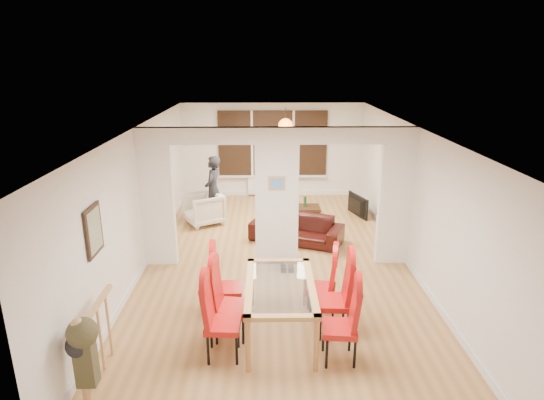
{
  "coord_description": "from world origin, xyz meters",
  "views": [
    {
      "loc": [
        -0.21,
        -8.0,
        3.77
      ],
      "look_at": [
        -0.08,
        0.6,
        1.06
      ],
      "focal_mm": 30.0,
      "sensor_mm": 36.0,
      "label": 1
    }
  ],
  "objects_px": {
    "dining_chair_la": "(223,319)",
    "person": "(213,190)",
    "dining_chair_lb": "(230,301)",
    "dining_chair_lc": "(228,284)",
    "dining_chair_rb": "(333,296)",
    "armchair": "(203,208)",
    "television": "(354,206)",
    "bottle": "(305,201)",
    "dining_table": "(280,309)",
    "dining_chair_rc": "(321,284)",
    "bowl": "(288,205)",
    "coffee_table": "(298,211)",
    "sofa": "(296,229)",
    "dining_chair_ra": "(340,323)"
  },
  "relations": [
    {
      "from": "person",
      "to": "television",
      "type": "bearing_deg",
      "value": 107.59
    },
    {
      "from": "dining_chair_lc",
      "to": "dining_chair_la",
      "type": "bearing_deg",
      "value": -90.6
    },
    {
      "from": "dining_chair_lb",
      "to": "coffee_table",
      "type": "bearing_deg",
      "value": 83.56
    },
    {
      "from": "dining_chair_lc",
      "to": "dining_chair_ra",
      "type": "bearing_deg",
      "value": -36.96
    },
    {
      "from": "bottle",
      "to": "person",
      "type": "bearing_deg",
      "value": -170.2
    },
    {
      "from": "television",
      "to": "dining_chair_lb",
      "type": "bearing_deg",
      "value": 133.45
    },
    {
      "from": "dining_chair_la",
      "to": "dining_chair_rb",
      "type": "xyz_separation_m",
      "value": [
        1.5,
        0.51,
        0.03
      ]
    },
    {
      "from": "dining_chair_la",
      "to": "person",
      "type": "distance_m",
      "value": 5.18
    },
    {
      "from": "dining_table",
      "to": "dining_chair_rc",
      "type": "height_order",
      "value": "dining_chair_rc"
    },
    {
      "from": "dining_chair_la",
      "to": "dining_chair_lb",
      "type": "distance_m",
      "value": 0.44
    },
    {
      "from": "dining_chair_ra",
      "to": "coffee_table",
      "type": "relative_size",
      "value": 1.0
    },
    {
      "from": "television",
      "to": "bowl",
      "type": "distance_m",
      "value": 1.65
    },
    {
      "from": "bowl",
      "to": "dining_chair_rc",
      "type": "bearing_deg",
      "value": -86.61
    },
    {
      "from": "dining_chair_lc",
      "to": "person",
      "type": "distance_m",
      "value": 4.21
    },
    {
      "from": "dining_chair_lb",
      "to": "sofa",
      "type": "relative_size",
      "value": 0.57
    },
    {
      "from": "dining_chair_lb",
      "to": "bowl",
      "type": "bearing_deg",
      "value": 86.31
    },
    {
      "from": "dining_chair_la",
      "to": "armchair",
      "type": "xyz_separation_m",
      "value": [
        -0.9,
        5.04,
        -0.18
      ]
    },
    {
      "from": "dining_chair_la",
      "to": "sofa",
      "type": "xyz_separation_m",
      "value": [
        1.22,
        3.93,
        -0.27
      ]
    },
    {
      "from": "dining_chair_rb",
      "to": "armchair",
      "type": "height_order",
      "value": "dining_chair_rb"
    },
    {
      "from": "dining_chair_la",
      "to": "dining_chair_ra",
      "type": "height_order",
      "value": "dining_chair_la"
    },
    {
      "from": "sofa",
      "to": "person",
      "type": "relative_size",
      "value": 1.21
    },
    {
      "from": "dining_chair_lb",
      "to": "coffee_table",
      "type": "xyz_separation_m",
      "value": [
        1.3,
        5.08,
        -0.43
      ]
    },
    {
      "from": "dining_chair_rb",
      "to": "dining_chair_rc",
      "type": "relative_size",
      "value": 1.12
    },
    {
      "from": "bowl",
      "to": "dining_chair_lb",
      "type": "bearing_deg",
      "value": -101.59
    },
    {
      "from": "coffee_table",
      "to": "dining_table",
      "type": "bearing_deg",
      "value": -96.87
    },
    {
      "from": "dining_table",
      "to": "person",
      "type": "xyz_separation_m",
      "value": [
        -1.42,
        4.65,
        0.41
      ]
    },
    {
      "from": "bowl",
      "to": "person",
      "type": "bearing_deg",
      "value": -165.8
    },
    {
      "from": "dining_chair_la",
      "to": "dining_chair_lb",
      "type": "xyz_separation_m",
      "value": [
        0.06,
        0.44,
        0.0
      ]
    },
    {
      "from": "person",
      "to": "dining_table",
      "type": "bearing_deg",
      "value": 28.02
    },
    {
      "from": "dining_chair_lc",
      "to": "person",
      "type": "bearing_deg",
      "value": 97.52
    },
    {
      "from": "dining_chair_rb",
      "to": "sofa",
      "type": "bearing_deg",
      "value": 97.48
    },
    {
      "from": "sofa",
      "to": "dining_table",
      "type": "bearing_deg",
      "value": -75.78
    },
    {
      "from": "dining_chair_rc",
      "to": "sofa",
      "type": "height_order",
      "value": "dining_chair_rc"
    },
    {
      "from": "dining_chair_lb",
      "to": "sofa",
      "type": "bearing_deg",
      "value": 79.57
    },
    {
      "from": "sofa",
      "to": "bottle",
      "type": "distance_m",
      "value": 1.62
    },
    {
      "from": "dining_chair_lb",
      "to": "dining_chair_rc",
      "type": "xyz_separation_m",
      "value": [
        1.33,
        0.55,
        -0.04
      ]
    },
    {
      "from": "dining_table",
      "to": "dining_chair_la",
      "type": "xyz_separation_m",
      "value": [
        -0.75,
        -0.48,
        0.16
      ]
    },
    {
      "from": "dining_chair_lb",
      "to": "dining_chair_rb",
      "type": "xyz_separation_m",
      "value": [
        1.43,
        0.07,
        0.03
      ]
    },
    {
      "from": "dining_chair_lb",
      "to": "dining_chair_lc",
      "type": "xyz_separation_m",
      "value": [
        -0.08,
        0.55,
        -0.02
      ]
    },
    {
      "from": "dining_table",
      "to": "armchair",
      "type": "relative_size",
      "value": 2.07
    },
    {
      "from": "coffee_table",
      "to": "bowl",
      "type": "relative_size",
      "value": 4.64
    },
    {
      "from": "dining_table",
      "to": "dining_chair_la",
      "type": "height_order",
      "value": "dining_chair_la"
    },
    {
      "from": "dining_table",
      "to": "bottle",
      "type": "height_order",
      "value": "dining_table"
    },
    {
      "from": "dining_chair_lb",
      "to": "dining_chair_ra",
      "type": "distance_m",
      "value": 1.53
    },
    {
      "from": "dining_table",
      "to": "bottle",
      "type": "bearing_deg",
      "value": 81.17
    },
    {
      "from": "dining_chair_rc",
      "to": "television",
      "type": "distance_m",
      "value": 4.75
    },
    {
      "from": "dining_chair_lc",
      "to": "coffee_table",
      "type": "xyz_separation_m",
      "value": [
        1.38,
        4.53,
        -0.41
      ]
    },
    {
      "from": "television",
      "to": "bottle",
      "type": "height_order",
      "value": "bottle"
    },
    {
      "from": "armchair",
      "to": "person",
      "type": "xyz_separation_m",
      "value": [
        0.23,
        0.09,
        0.43
      ]
    },
    {
      "from": "person",
      "to": "coffee_table",
      "type": "height_order",
      "value": "person"
    }
  ]
}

